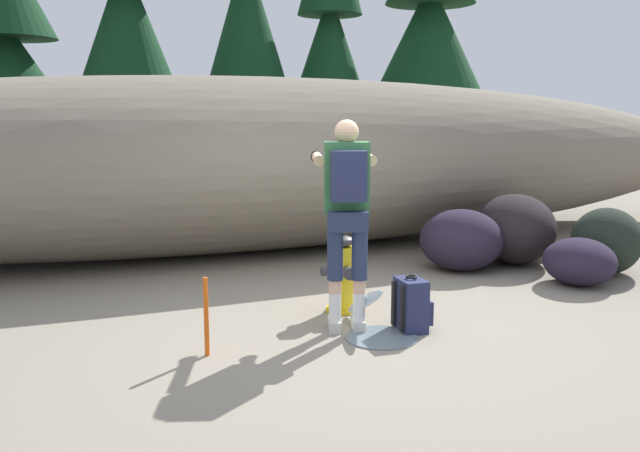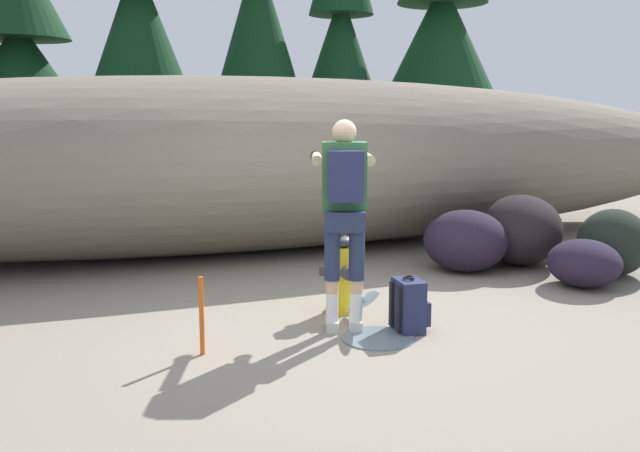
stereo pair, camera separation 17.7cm
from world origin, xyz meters
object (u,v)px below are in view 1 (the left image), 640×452
Objects in this scene: boulder_small at (515,229)px; spare_backpack at (411,305)px; utility_worker at (347,197)px; survey_stake at (206,317)px; boulder_large at (607,241)px; boulder_outlier at (461,240)px; boulder_mid at (579,261)px; fire_hydrant at (342,274)px.

spare_backpack is at bearing -143.20° from boulder_small.
utility_worker reaches higher than survey_stake.
boulder_large is 0.96× the size of boulder_outlier.
boulder_mid is at bearing -91.27° from boulder_small.
boulder_outlier is (1.60, 1.70, 0.14)m from spare_backpack.
survey_stake is (-4.11, -0.65, 0.05)m from boulder_mid.
spare_backpack is 0.50× the size of boulder_outlier.
fire_hydrant is 1.54m from survey_stake.
boulder_outlier is at bearing 27.41° from fire_hydrant.
fire_hydrant is at bearing -158.08° from boulder_small.
survey_stake is (-1.39, -0.67, -0.05)m from fire_hydrant.
boulder_small is at bearing 7.48° from boulder_outlier.
boulder_small is at bearing 126.17° from boulder_large.
fire_hydrant is 0.43× the size of utility_worker.
fire_hydrant is at bearing 118.59° from spare_backpack.
utility_worker reaches higher than spare_backpack.
boulder_large is 0.73× the size of boulder_small.
fire_hydrant reaches higher than boulder_outlier.
boulder_small is 2.07× the size of survey_stake.
boulder_large reaches higher than boulder_mid.
spare_backpack is 0.58× the size of boulder_mid.
utility_worker is (-0.15, -0.43, 0.76)m from fire_hydrant.
fire_hydrant is 0.89m from utility_worker.
utility_worker is 3.35m from boulder_small.
fire_hydrant reaches higher than spare_backpack.
boulder_mid is (2.87, 0.41, -0.86)m from utility_worker.
boulder_small reaches higher than boulder_mid.
boulder_mid is 1.29m from boulder_outlier.
boulder_mid is at bearing -62.75° from utility_worker.
boulder_large is (3.03, 0.98, 0.16)m from spare_backpack.
utility_worker is 1.50m from survey_stake.
boulder_large is at bearing 11.17° from survey_stake.
survey_stake is at bearing 120.03° from utility_worker.
boulder_mid is at bearing -51.82° from boulder_outlier.
boulder_small is at bearing 23.22° from survey_stake.
boulder_outlier is (-1.43, 0.73, -0.02)m from boulder_large.
boulder_outlier is (2.07, 1.42, -0.75)m from utility_worker.
boulder_large is (3.35, 0.27, 0.02)m from fire_hydrant.
spare_backpack is 1.71m from survey_stake.
survey_stake is (-1.71, 0.04, 0.08)m from spare_backpack.
utility_worker is at bearing -152.09° from boulder_small.
boulder_small is 4.50m from survey_stake.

